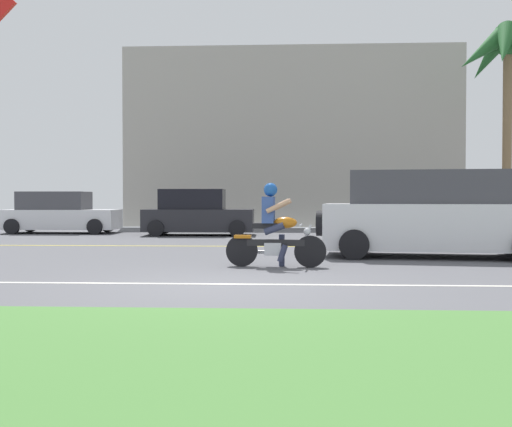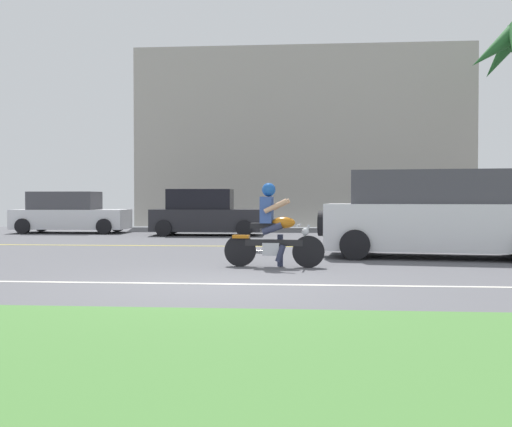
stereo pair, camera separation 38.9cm
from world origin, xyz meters
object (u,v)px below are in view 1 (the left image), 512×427
motorcyclist (275,231)px  suv_nearby (433,215)px  parked_car_1 (197,214)px  palm_tree_0 (508,58)px  parked_car_0 (59,214)px

motorcyclist → suv_nearby: (3.44, 2.18, 0.25)m
motorcyclist → parked_car_1: 10.39m
suv_nearby → palm_tree_0: size_ratio=0.63×
parked_car_1 → palm_tree_0: size_ratio=0.48×
motorcyclist → parked_car_1: parked_car_1 is taller
suv_nearby → parked_car_1: (-6.39, 7.78, -0.18)m
palm_tree_0 → parked_car_1: bearing=-165.3°
suv_nearby → parked_car_1: suv_nearby is taller
motorcyclist → parked_car_1: (-2.95, 9.96, 0.08)m
suv_nearby → motorcyclist: bearing=-147.6°
parked_car_1 → suv_nearby: bearing=-50.6°
motorcyclist → parked_car_0: motorcyclist is taller
palm_tree_0 → motorcyclist: bearing=-123.8°
motorcyclist → parked_car_1: size_ratio=0.49×
parked_car_0 → palm_tree_0: (16.99, 2.03, 6.01)m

